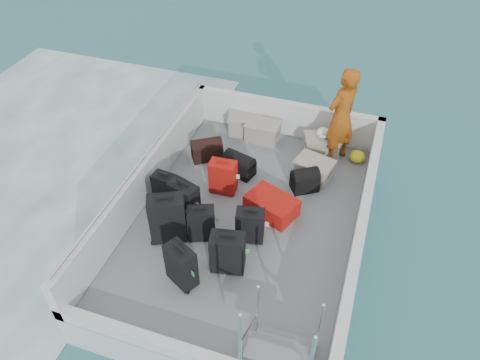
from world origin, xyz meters
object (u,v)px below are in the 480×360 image
object	(u,v)px
suitcase_3	(181,266)
suitcase_7	(250,226)
crate_0	(245,125)
crate_3	(314,170)
suitcase_1	(184,201)
suitcase_8	(272,205)
crate_2	(321,146)
suitcase_2	(165,188)
suitcase_0	(167,219)
passenger	(341,116)
crate_1	(263,132)
suitcase_6	(228,253)
suitcase_5	(223,177)
suitcase_4	(201,224)

from	to	relation	value
suitcase_3	suitcase_7	distance (m)	1.22
crate_0	crate_3	xyz separation A→B (m)	(1.55, -0.91, -0.00)
crate_3	suitcase_1	bearing A→B (deg)	-137.86
suitcase_8	crate_2	distance (m)	1.80
suitcase_1	suitcase_8	bearing A→B (deg)	41.73
crate_2	suitcase_2	bearing A→B (deg)	-136.46
suitcase_7	suitcase_8	distance (m)	0.68
suitcase_0	suitcase_2	xyz separation A→B (m)	(-0.39, 0.71, -0.13)
suitcase_2	passenger	world-z (taller)	passenger
crate_1	crate_3	xyz separation A→B (m)	(1.15, -0.79, -0.00)
suitcase_2	crate_2	distance (m)	2.97
crate_0	crate_2	size ratio (longest dim) A/B	1.00
suitcase_6	suitcase_1	bearing A→B (deg)	131.42
suitcase_0	suitcase_5	world-z (taller)	suitcase_0
suitcase_6	crate_3	xyz separation A→B (m)	(0.75, 2.29, -0.15)
suitcase_5	suitcase_2	bearing A→B (deg)	-149.52
suitcase_6	suitcase_0	bearing A→B (deg)	154.56
suitcase_3	suitcase_4	bearing A→B (deg)	121.67
suitcase_0	suitcase_4	size ratio (longest dim) A/B	1.37
crate_1	suitcase_7	bearing A→B (deg)	-77.89
suitcase_0	suitcase_1	bearing A→B (deg)	57.52
suitcase_1	suitcase_6	distance (m)	1.22
suitcase_2	suitcase_5	world-z (taller)	suitcase_5
suitcase_2	suitcase_6	bearing A→B (deg)	-27.75
crate_0	crate_1	world-z (taller)	crate_1
suitcase_5	passenger	world-z (taller)	passenger
suitcase_4	passenger	distance (m)	3.06
suitcase_2	crate_0	world-z (taller)	suitcase_2
suitcase_8	suitcase_2	bearing A→B (deg)	121.16
suitcase_4	suitcase_7	distance (m)	0.72
suitcase_6	crate_0	bearing A→B (deg)	92.68
suitcase_7	crate_0	bearing A→B (deg)	98.68
crate_1	passenger	xyz separation A→B (m)	(1.40, -0.11, 0.72)
suitcase_0	crate_0	xyz separation A→B (m)	(0.23, 2.95, -0.23)
suitcase_3	crate_1	world-z (taller)	suitcase_3
suitcase_2	suitcase_4	bearing A→B (deg)	-26.20
suitcase_0	suitcase_3	world-z (taller)	suitcase_0
suitcase_7	suitcase_6	bearing A→B (deg)	-113.20
crate_1	crate_0	bearing A→B (deg)	163.54
suitcase_7	suitcase_8	bearing A→B (deg)	65.52
suitcase_8	crate_0	distance (m)	2.22
suitcase_4	passenger	bearing A→B (deg)	36.62
suitcase_2	crate_3	size ratio (longest dim) A/B	0.94
suitcase_6	suitcase_2	bearing A→B (deg)	134.17
suitcase_6	crate_0	world-z (taller)	suitcase_6
suitcase_2	suitcase_6	size ratio (longest dim) A/B	0.84
suitcase_2	passenger	bearing A→B (deg)	46.45
suitcase_7	crate_1	distance (m)	2.53
crate_3	suitcase_6	bearing A→B (deg)	-108.02
suitcase_3	crate_1	distance (m)	3.50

